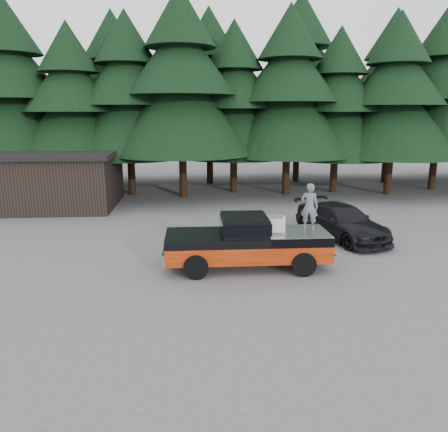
{
  "coord_description": "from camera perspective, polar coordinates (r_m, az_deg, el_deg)",
  "views": [
    {
      "loc": [
        -0.37,
        -14.29,
        5.51
      ],
      "look_at": [
        0.67,
        0.0,
        2.09
      ],
      "focal_mm": 35.0,
      "sensor_mm": 36.0,
      "label": 1
    }
  ],
  "objects": [
    {
      "name": "treeline",
      "position": [
        31.58,
        -2.82,
        17.45
      ],
      "size": [
        60.15,
        16.05,
        17.5
      ],
      "color": "black",
      "rests_on": "ground"
    },
    {
      "name": "ground",
      "position": [
        15.32,
        -2.51,
        -7.65
      ],
      "size": [
        120.0,
        120.0,
        0.0
      ],
      "primitive_type": "plane",
      "color": "#525255",
      "rests_on": "ground"
    },
    {
      "name": "parked_car",
      "position": [
        20.12,
        15.09,
        -0.73
      ],
      "size": [
        3.71,
        5.54,
        1.49
      ],
      "primitive_type": "imported",
      "rotation": [
        0.0,
        0.0,
        0.35
      ],
      "color": "black",
      "rests_on": "ground"
    },
    {
      "name": "pickup_truck",
      "position": [
        15.8,
        3.0,
        -4.43
      ],
      "size": [
        6.0,
        2.04,
        1.33
      ],
      "primitive_type": null,
      "color": "red",
      "rests_on": "ground"
    },
    {
      "name": "truck_cab",
      "position": [
        15.52,
        2.68,
        -1.07
      ],
      "size": [
        1.66,
        1.9,
        0.59
      ],
      "primitive_type": "cube",
      "color": "black",
      "rests_on": "pickup_truck"
    },
    {
      "name": "air_compressor",
      "position": [
        15.65,
        6.63,
        -1.17
      ],
      "size": [
        0.87,
        0.77,
        0.51
      ],
      "primitive_type": "cube",
      "rotation": [
        0.0,
        0.0,
        -0.21
      ],
      "color": "silver",
      "rests_on": "pickup_truck"
    },
    {
      "name": "utility_building",
      "position": [
        27.94,
        -22.16,
        4.54
      ],
      "size": [
        8.4,
        6.4,
        3.3
      ],
      "color": "black",
      "rests_on": "ground"
    },
    {
      "name": "man_on_bed",
      "position": [
        15.99,
        11.09,
        1.19
      ],
      "size": [
        0.73,
        0.61,
        1.72
      ],
      "primitive_type": "imported",
      "rotation": [
        0.0,
        0.0,
        2.78
      ],
      "color": "#5A5F62",
      "rests_on": "pickup_truck"
    }
  ]
}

